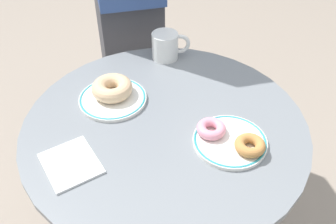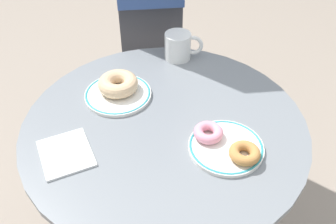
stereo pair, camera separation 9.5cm
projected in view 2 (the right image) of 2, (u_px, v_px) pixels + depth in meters
name	position (u px, v px, depth m)	size (l,w,h in m)	color
cafe_table	(165.00, 174.00, 1.11)	(0.75, 0.75, 0.73)	slate
plate_left	(118.00, 94.00, 1.05)	(0.19, 0.19, 0.01)	white
plate_right	(226.00, 147.00, 0.89)	(0.18, 0.18, 0.01)	white
donut_glazed	(117.00, 84.00, 1.04)	(0.11, 0.11, 0.04)	#E0B789
donut_old_fashioned	(245.00, 153.00, 0.86)	(0.07, 0.07, 0.02)	#BC7F42
donut_pink_frosted	(208.00, 133.00, 0.91)	(0.07, 0.07, 0.02)	pink
paper_napkin	(66.00, 153.00, 0.88)	(0.13, 0.12, 0.01)	white
coffee_mug	(179.00, 46.00, 1.17)	(0.11, 0.10, 0.09)	white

